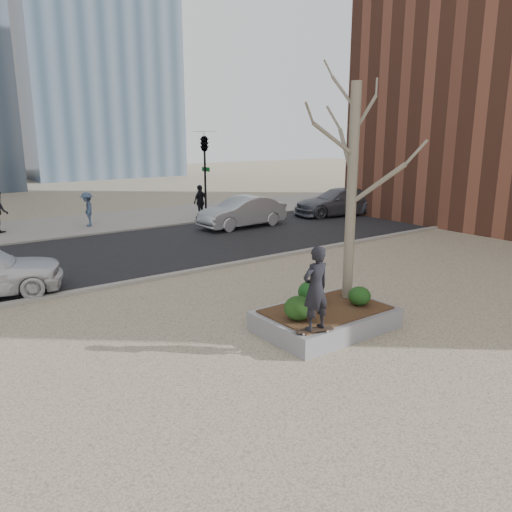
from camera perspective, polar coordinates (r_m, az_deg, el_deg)
ground at (r=11.05m, az=4.10°, el=-9.45°), size 120.00×120.00×0.00m
street at (r=19.40m, az=-15.34°, el=0.34°), size 60.00×8.00×0.02m
far_sidewalk at (r=25.94m, az=-20.97°, el=3.23°), size 60.00×6.00×0.02m
planter at (r=11.59m, az=7.92°, el=-7.21°), size 3.00×2.00×0.45m
planter_mulch at (r=11.51m, az=7.96°, el=-6.07°), size 2.70×1.70×0.04m
sycamore_tree at (r=11.78m, az=11.04°, el=10.80°), size 2.80×2.80×6.60m
shrub_left at (r=10.69m, az=4.84°, el=-5.96°), size 0.61×0.61×0.52m
shrub_middle at (r=11.78m, az=6.30°, el=-4.11°), size 0.61×0.61×0.52m
shrub_right at (r=11.80m, az=11.75°, el=-4.49°), size 0.52×0.52×0.44m
skateboard at (r=10.24m, az=6.69°, el=-8.48°), size 0.80×0.45×0.08m
skateboarder at (r=9.94m, az=6.83°, el=-3.70°), size 0.63×0.41×1.72m
car_silver at (r=23.83m, az=-1.59°, el=5.05°), size 4.43×1.71×1.44m
car_third at (r=27.77m, az=9.39°, el=6.13°), size 5.36×3.26×1.45m
pedestrian_b at (r=25.31m, az=-18.71°, el=5.08°), size 0.84×1.17×1.64m
pedestrian_c at (r=26.42m, az=-6.37°, el=6.19°), size 1.12×0.78×1.76m
traffic_light_far at (r=25.96m, az=-5.84°, el=9.06°), size 0.60×2.48×4.50m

